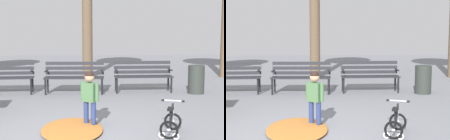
# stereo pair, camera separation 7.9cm
# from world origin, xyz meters

# --- Properties ---
(ground) EXTENTS (36.00, 36.00, 0.00)m
(ground) POSITION_xyz_m (0.00, 0.00, 0.00)
(ground) COLOR slate
(park_bench_far_left) EXTENTS (1.62, 0.54, 0.85)m
(park_bench_far_left) POSITION_xyz_m (-2.07, 3.85, 0.51)
(park_bench_far_left) COLOR #232328
(park_bench_far_left) RESTS_ON ground
(park_bench_left) EXTENTS (1.62, 0.53, 0.85)m
(park_bench_left) POSITION_xyz_m (-0.16, 3.80, 0.51)
(park_bench_left) COLOR #232328
(park_bench_left) RESTS_ON ground
(park_bench_right) EXTENTS (1.61, 0.48, 0.85)m
(park_bench_right) POSITION_xyz_m (1.73, 3.92, 0.51)
(park_bench_right) COLOR #232328
(park_bench_right) RESTS_ON ground
(child_standing) EXTENTS (0.32, 0.27, 1.00)m
(child_standing) POSITION_xyz_m (0.26, 0.52, 0.58)
(child_standing) COLOR navy
(child_standing) RESTS_ON ground
(kids_bicycle) EXTENTS (0.51, 0.63, 0.54)m
(kids_bicycle) POSITION_xyz_m (1.60, -0.00, 0.20)
(kids_bicycle) COLOR black
(kids_bicycle) RESTS_ON ground
(leaf_pile) EXTENTS (1.12, 1.54, 0.07)m
(leaf_pile) POSITION_xyz_m (-0.04, 0.28, 0.04)
(leaf_pile) COLOR #B26B2D
(leaf_pile) RESTS_ON ground
(trash_bin) EXTENTS (0.44, 0.44, 0.76)m
(trash_bin) POSITION_xyz_m (3.14, 3.58, 0.38)
(trash_bin) COLOR #2D332D
(trash_bin) RESTS_ON ground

